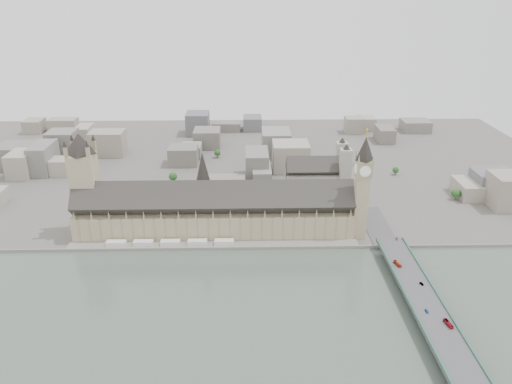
{
  "coord_description": "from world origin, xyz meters",
  "views": [
    {
      "loc": [
        30.5,
        -415.9,
        227.48
      ],
      "look_at": [
        40.55,
        37.38,
        35.37
      ],
      "focal_mm": 35.0,
      "sensor_mm": 36.0,
      "label": 1
    }
  ],
  "objects_px": {
    "westminster_abbey": "(318,180)",
    "red_bus_north": "(397,264)",
    "red_bus_south": "(448,323)",
    "palace_of_westminster": "(214,212)",
    "victoria_tower": "(84,179)",
    "car_silver": "(422,284)",
    "car_blue": "(427,311)",
    "westminster_bridge": "(414,288)",
    "elizabeth_tower": "(362,181)",
    "car_approach": "(397,239)"
  },
  "relations": [
    {
      "from": "palace_of_westminster",
      "to": "car_approach",
      "type": "bearing_deg",
      "value": -12.37
    },
    {
      "from": "elizabeth_tower",
      "to": "red_bus_north",
      "type": "height_order",
      "value": "elizabeth_tower"
    },
    {
      "from": "palace_of_westminster",
      "to": "victoria_tower",
      "type": "distance_m",
      "value": 126.41
    },
    {
      "from": "red_bus_south",
      "to": "car_blue",
      "type": "xyz_separation_m",
      "value": [
        -9.59,
        15.04,
        -0.62
      ]
    },
    {
      "from": "victoria_tower",
      "to": "car_blue",
      "type": "bearing_deg",
      "value": -28.29
    },
    {
      "from": "westminster_bridge",
      "to": "red_bus_north",
      "type": "distance_m",
      "value": 27.44
    },
    {
      "from": "red_bus_south",
      "to": "red_bus_north",
      "type": "bearing_deg",
      "value": 88.69
    },
    {
      "from": "red_bus_south",
      "to": "westminster_bridge",
      "type": "bearing_deg",
      "value": 86.42
    },
    {
      "from": "palace_of_westminster",
      "to": "victoria_tower",
      "type": "relative_size",
      "value": 2.65
    },
    {
      "from": "red_bus_south",
      "to": "car_silver",
      "type": "height_order",
      "value": "red_bus_south"
    },
    {
      "from": "westminster_abbey",
      "to": "westminster_bridge",
      "type": "bearing_deg",
      "value": -74.36
    },
    {
      "from": "palace_of_westminster",
      "to": "car_blue",
      "type": "xyz_separation_m",
      "value": [
        158.72,
        -144.81,
        -11.73
      ]
    },
    {
      "from": "red_bus_south",
      "to": "car_silver",
      "type": "xyz_separation_m",
      "value": [
        -1.87,
        49.63,
        -0.68
      ]
    },
    {
      "from": "palace_of_westminster",
      "to": "westminster_abbey",
      "type": "relative_size",
      "value": 3.9
    },
    {
      "from": "elizabeth_tower",
      "to": "red_bus_south",
      "type": "bearing_deg",
      "value": -78.44
    },
    {
      "from": "victoria_tower",
      "to": "car_blue",
      "type": "relative_size",
      "value": 23.35
    },
    {
      "from": "westminster_abbey",
      "to": "red_bus_north",
      "type": "relative_size",
      "value": 7.06
    },
    {
      "from": "palace_of_westminster",
      "to": "elizabeth_tower",
      "type": "bearing_deg",
      "value": -4.85
    },
    {
      "from": "elizabeth_tower",
      "to": "car_silver",
      "type": "xyz_separation_m",
      "value": [
        28.43,
        -98.51,
        -47.16
      ]
    },
    {
      "from": "red_bus_north",
      "to": "car_blue",
      "type": "relative_size",
      "value": 2.25
    },
    {
      "from": "westminster_abbey",
      "to": "red_bus_north",
      "type": "xyz_separation_m",
      "value": [
        44.8,
        -156.59,
        -13.49
      ]
    },
    {
      "from": "westminster_abbey",
      "to": "car_approach",
      "type": "distance_m",
      "value": 126.48
    },
    {
      "from": "palace_of_westminster",
      "to": "car_blue",
      "type": "height_order",
      "value": "palace_of_westminster"
    },
    {
      "from": "car_blue",
      "to": "palace_of_westminster",
      "type": "bearing_deg",
      "value": 136.46
    },
    {
      "from": "palace_of_westminster",
      "to": "westminster_abbey",
      "type": "bearing_deg",
      "value": 34.17
    },
    {
      "from": "elizabeth_tower",
      "to": "westminster_bridge",
      "type": "relative_size",
      "value": 0.33
    },
    {
      "from": "westminster_bridge",
      "to": "red_bus_south",
      "type": "height_order",
      "value": "red_bus_south"
    },
    {
      "from": "car_blue",
      "to": "westminster_abbey",
      "type": "bearing_deg",
      "value": 101.08
    },
    {
      "from": "westminster_abbey",
      "to": "car_silver",
      "type": "relative_size",
      "value": 16.66
    },
    {
      "from": "westminster_abbey",
      "to": "red_bus_south",
      "type": "distance_m",
      "value": 242.42
    },
    {
      "from": "car_silver",
      "to": "car_approach",
      "type": "distance_m",
      "value": 73.43
    },
    {
      "from": "victoria_tower",
      "to": "red_bus_north",
      "type": "bearing_deg",
      "value": -17.5
    },
    {
      "from": "red_bus_south",
      "to": "elizabeth_tower",
      "type": "bearing_deg",
      "value": 91.15
    },
    {
      "from": "westminster_bridge",
      "to": "red_bus_south",
      "type": "xyz_separation_m",
      "value": [
        6.3,
        -52.64,
        6.48
      ]
    },
    {
      "from": "elizabeth_tower",
      "to": "car_approach",
      "type": "distance_m",
      "value": 61.19
    },
    {
      "from": "car_blue",
      "to": "car_silver",
      "type": "relative_size",
      "value": 1.05
    },
    {
      "from": "westminster_bridge",
      "to": "car_blue",
      "type": "height_order",
      "value": "car_blue"
    },
    {
      "from": "car_silver",
      "to": "car_blue",
      "type": "bearing_deg",
      "value": -124.46
    },
    {
      "from": "red_bus_north",
      "to": "car_silver",
      "type": "relative_size",
      "value": 2.36
    },
    {
      "from": "red_bus_south",
      "to": "victoria_tower",
      "type": "bearing_deg",
      "value": 139.81
    },
    {
      "from": "westminster_bridge",
      "to": "red_bus_north",
      "type": "xyz_separation_m",
      "value": [
        -6.27,
        25.91,
        6.47
      ]
    },
    {
      "from": "red_bus_north",
      "to": "red_bus_south",
      "type": "relative_size",
      "value": 0.99
    },
    {
      "from": "victoria_tower",
      "to": "westminster_abbey",
      "type": "xyz_separation_m",
      "value": [
        232.92,
        69.0,
        -30.12
      ]
    },
    {
      "from": "westminster_bridge",
      "to": "red_bus_north",
      "type": "relative_size",
      "value": 33.75
    },
    {
      "from": "elizabeth_tower",
      "to": "westminster_bridge",
      "type": "height_order",
      "value": "elizabeth_tower"
    },
    {
      "from": "westminster_bridge",
      "to": "car_blue",
      "type": "xyz_separation_m",
      "value": [
        -3.28,
        -37.61,
        5.85
      ]
    },
    {
      "from": "red_bus_north",
      "to": "red_bus_south",
      "type": "bearing_deg",
      "value": -95.56
    },
    {
      "from": "victoria_tower",
      "to": "westminster_abbey",
      "type": "height_order",
      "value": "victoria_tower"
    },
    {
      "from": "palace_of_westminster",
      "to": "car_silver",
      "type": "bearing_deg",
      "value": -33.51
    },
    {
      "from": "red_bus_north",
      "to": "car_blue",
      "type": "bearing_deg",
      "value": -101.96
    }
  ]
}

